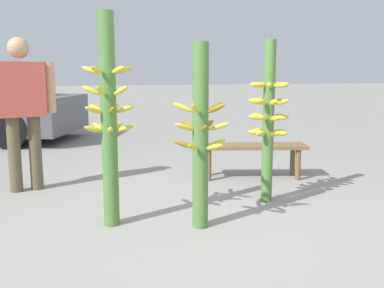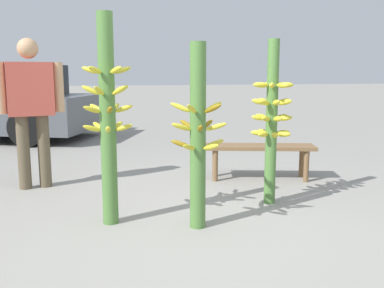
{
  "view_description": "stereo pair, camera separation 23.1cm",
  "coord_description": "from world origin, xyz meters",
  "px_view_note": "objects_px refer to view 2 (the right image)",
  "views": [
    {
      "loc": [
        -1.08,
        -3.06,
        1.23
      ],
      "look_at": [
        0.04,
        0.38,
        0.62
      ],
      "focal_mm": 40.0,
      "sensor_mm": 36.0,
      "label": 1
    },
    {
      "loc": [
        -0.86,
        -3.12,
        1.23
      ],
      "look_at": [
        0.04,
        0.38,
        0.62
      ],
      "focal_mm": 40.0,
      "sensor_mm": 36.0,
      "label": 2
    }
  ],
  "objects_px": {
    "banana_stalk_center": "(198,136)",
    "banana_stalk_right": "(272,118)",
    "banana_stalk_left": "(108,118)",
    "market_bench": "(260,151)",
    "vendor_person": "(31,102)"
  },
  "relations": [
    {
      "from": "banana_stalk_center",
      "to": "vendor_person",
      "type": "height_order",
      "value": "vendor_person"
    },
    {
      "from": "banana_stalk_center",
      "to": "market_bench",
      "type": "height_order",
      "value": "banana_stalk_center"
    },
    {
      "from": "banana_stalk_left",
      "to": "market_bench",
      "type": "relative_size",
      "value": 1.3
    },
    {
      "from": "banana_stalk_left",
      "to": "market_bench",
      "type": "distance_m",
      "value": 2.15
    },
    {
      "from": "banana_stalk_center",
      "to": "banana_stalk_right",
      "type": "relative_size",
      "value": 0.95
    },
    {
      "from": "banana_stalk_center",
      "to": "vendor_person",
      "type": "relative_size",
      "value": 0.92
    },
    {
      "from": "banana_stalk_right",
      "to": "banana_stalk_left",
      "type": "bearing_deg",
      "value": -172.96
    },
    {
      "from": "market_bench",
      "to": "banana_stalk_center",
      "type": "bearing_deg",
      "value": -113.09
    },
    {
      "from": "banana_stalk_left",
      "to": "banana_stalk_center",
      "type": "relative_size",
      "value": 1.16
    },
    {
      "from": "banana_stalk_left",
      "to": "banana_stalk_center",
      "type": "distance_m",
      "value": 0.74
    },
    {
      "from": "banana_stalk_right",
      "to": "market_bench",
      "type": "xyz_separation_m",
      "value": [
        0.28,
        0.89,
        -0.48
      ]
    },
    {
      "from": "banana_stalk_left",
      "to": "banana_stalk_center",
      "type": "height_order",
      "value": "banana_stalk_left"
    },
    {
      "from": "banana_stalk_left",
      "to": "vendor_person",
      "type": "relative_size",
      "value": 1.07
    },
    {
      "from": "vendor_person",
      "to": "market_bench",
      "type": "bearing_deg",
      "value": 164.11
    },
    {
      "from": "banana_stalk_center",
      "to": "banana_stalk_right",
      "type": "xyz_separation_m",
      "value": [
        0.83,
        0.45,
        0.07
      ]
    }
  ]
}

